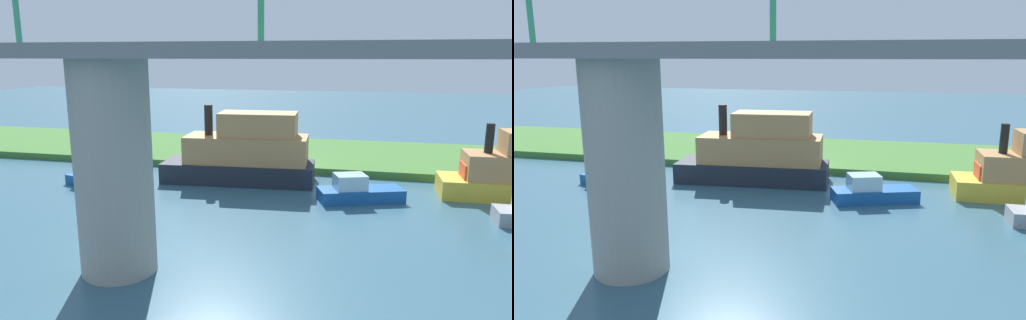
# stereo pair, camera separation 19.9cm
# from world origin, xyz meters

# --- Properties ---
(ground_plane) EXTENTS (160.00, 160.00, 0.00)m
(ground_plane) POSITION_xyz_m (0.00, 0.00, 0.00)
(ground_plane) COLOR #386075
(grassy_bank) EXTENTS (80.00, 12.00, 0.50)m
(grassy_bank) POSITION_xyz_m (0.00, -6.00, 0.25)
(grassy_bank) COLOR #427533
(grassy_bank) RESTS_ON ground
(bridge_pylon) EXTENTS (2.84, 2.84, 8.02)m
(bridge_pylon) POSITION_xyz_m (3.24, 16.60, 4.01)
(bridge_pylon) COLOR #9E998E
(bridge_pylon) RESTS_ON ground
(bridge_span) EXTENTS (71.77, 4.30, 3.25)m
(bridge_span) POSITION_xyz_m (3.24, 16.59, 8.51)
(bridge_span) COLOR slate
(bridge_span) RESTS_ON bridge_pylon
(person_on_bank) EXTENTS (0.39, 0.39, 1.39)m
(person_on_bank) POSITION_xyz_m (0.62, -1.00, 1.20)
(person_on_bank) COLOR #2D334C
(person_on_bank) RESTS_ON grassy_bank
(mooring_post) EXTENTS (0.20, 0.20, 0.81)m
(mooring_post) POSITION_xyz_m (1.27, -0.52, 0.90)
(mooring_post) COLOR brown
(mooring_post) RESTS_ON grassy_bank
(riverboat_paddlewheel) EXTENTS (10.00, 3.93, 5.01)m
(riverboat_paddlewheel) POSITION_xyz_m (1.96, 2.72, 1.85)
(riverboat_paddlewheel) COLOR #1E232D
(riverboat_paddlewheel) RESTS_ON ground
(motorboat_white) EXTENTS (5.04, 3.19, 1.58)m
(motorboat_white) POSITION_xyz_m (-5.45, 5.41, 0.57)
(motorboat_white) COLOR #195199
(motorboat_white) RESTS_ON ground
(pontoon_yellow) EXTENTS (4.26, 2.61, 1.34)m
(pontoon_yellow) POSITION_xyz_m (10.98, 5.93, 0.48)
(pontoon_yellow) COLOR #195199
(pontoon_yellow) RESTS_ON ground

